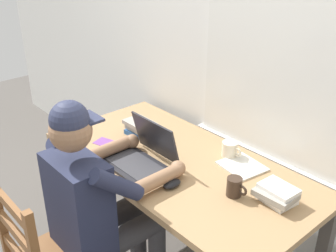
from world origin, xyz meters
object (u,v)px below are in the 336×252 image
at_px(laptop, 143,154).
at_px(landscape_photo_print, 106,143).
at_px(desk, 178,176).
at_px(seated_person, 98,199).
at_px(coffee_mug_dark, 235,187).
at_px(book_stack_side, 277,194).
at_px(coffee_mug_white, 230,149).
at_px(book_stack_main, 141,127).
at_px(computer_mouse, 172,184).

height_order(laptop, landscape_photo_print, laptop).
xyz_separation_m(desk, laptop, (-0.11, -0.15, 0.15)).
relative_size(seated_person, landscape_photo_print, 9.45).
bearing_deg(landscape_photo_print, coffee_mug_dark, -6.70).
relative_size(desk, seated_person, 1.26).
height_order(desk, book_stack_side, book_stack_side).
distance_m(coffee_mug_white, book_stack_main, 0.57).
relative_size(seated_person, laptop, 3.72).
distance_m(seated_person, computer_mouse, 0.37).
bearing_deg(landscape_photo_print, desk, 4.07).
bearing_deg(laptop, landscape_photo_print, -175.54).
bearing_deg(book_stack_main, desk, -7.32).
xyz_separation_m(coffee_mug_white, coffee_mug_dark, (0.25, -0.26, 0.00)).
relative_size(desk, book_stack_main, 7.68).
xyz_separation_m(laptop, book_stack_side, (0.67, 0.25, -0.02)).
distance_m(seated_person, laptop, 0.33).
bearing_deg(book_stack_side, coffee_mug_white, 160.04).
height_order(laptop, coffee_mug_white, laptop).
distance_m(seated_person, book_stack_main, 0.60).
relative_size(desk, landscape_photo_print, 11.91).
bearing_deg(computer_mouse, book_stack_main, 156.71).
bearing_deg(computer_mouse, seated_person, -130.70).
bearing_deg(laptop, computer_mouse, -6.91).
bearing_deg(seated_person, coffee_mug_white, 72.10).
bearing_deg(landscape_photo_print, book_stack_side, -2.39).
distance_m(computer_mouse, coffee_mug_dark, 0.30).
distance_m(seated_person, book_stack_side, 0.86).
bearing_deg(book_stack_side, landscape_photo_print, -164.43).
bearing_deg(book_stack_main, landscape_photo_print, -102.53).
bearing_deg(desk, coffee_mug_white, 59.49).
distance_m(seated_person, landscape_photo_print, 0.46).
bearing_deg(computer_mouse, desk, 130.42).
height_order(coffee_mug_white, book_stack_main, same).
xyz_separation_m(seated_person, landscape_photo_print, (-0.35, 0.28, 0.07)).
xyz_separation_m(computer_mouse, coffee_mug_white, (-0.01, 0.43, 0.03)).
bearing_deg(book_stack_side, computer_mouse, -144.82).
xyz_separation_m(desk, seated_person, (-0.08, -0.46, 0.02)).
height_order(desk, landscape_photo_print, landscape_photo_print).
relative_size(desk, book_stack_side, 8.47).
height_order(desk, computer_mouse, computer_mouse).
height_order(computer_mouse, landscape_photo_print, computer_mouse).
distance_m(coffee_mug_white, landscape_photo_print, 0.72).
bearing_deg(seated_person, desk, 79.92).
distance_m(coffee_mug_white, book_stack_side, 0.44).
bearing_deg(computer_mouse, coffee_mug_dark, 35.32).
xyz_separation_m(desk, landscape_photo_print, (-0.43, -0.18, 0.09)).
bearing_deg(landscape_photo_print, computer_mouse, -18.68).
relative_size(coffee_mug_white, coffee_mug_dark, 1.12).
height_order(desk, coffee_mug_white, coffee_mug_white).
xyz_separation_m(coffee_mug_white, book_stack_main, (-0.53, -0.20, 0.00)).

